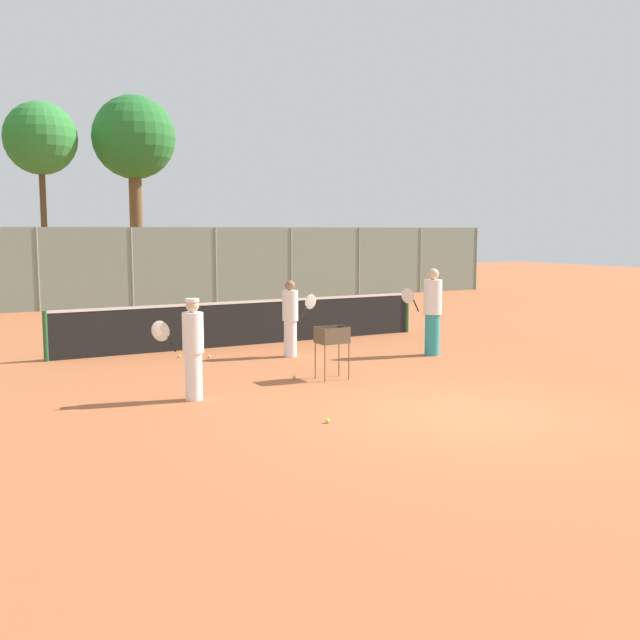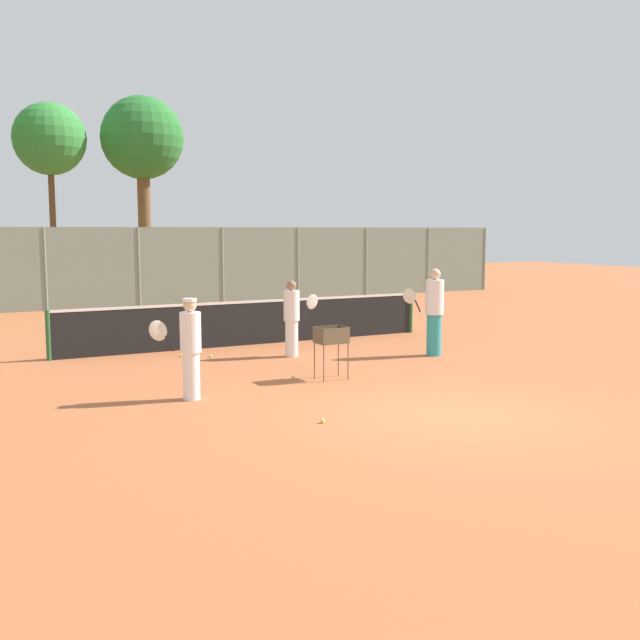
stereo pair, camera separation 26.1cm
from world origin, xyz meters
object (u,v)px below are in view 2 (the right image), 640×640
object	(u,v)px
tennis_net	(251,322)
player_yellow_shirt	(434,311)
ball_cart	(332,339)
player_white_outfit	(292,318)
player_red_cap	(190,347)

from	to	relation	value
tennis_net	player_yellow_shirt	bearing A→B (deg)	-48.49
player_yellow_shirt	tennis_net	bearing A→B (deg)	-29.57
ball_cart	player_yellow_shirt	bearing A→B (deg)	21.01
tennis_net	ball_cart	distance (m)	4.57
player_yellow_shirt	ball_cart	world-z (taller)	player_yellow_shirt
player_white_outfit	ball_cart	distance (m)	2.63
player_red_cap	ball_cart	distance (m)	2.87
player_white_outfit	ball_cart	bearing A→B (deg)	-104.64
player_white_outfit	player_yellow_shirt	distance (m)	3.11
tennis_net	ball_cart	bearing A→B (deg)	-94.01
player_red_cap	tennis_net	bearing A→B (deg)	-120.50
player_red_cap	ball_cart	bearing A→B (deg)	-170.35
player_white_outfit	ball_cart	world-z (taller)	player_white_outfit
tennis_net	player_white_outfit	xyz separation A→B (m)	(0.13, -1.97, 0.30)
player_white_outfit	ball_cart	xyz separation A→B (m)	(-0.44, -2.59, -0.11)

